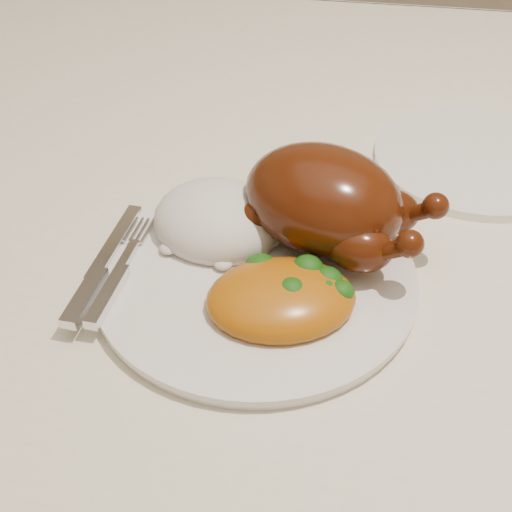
% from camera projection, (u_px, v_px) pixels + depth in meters
% --- Properties ---
extents(dining_table, '(1.60, 0.90, 0.76)m').
position_uv_depth(dining_table, '(328.00, 257.00, 0.81)').
color(dining_table, brown).
rests_on(dining_table, floor).
extents(tablecloth, '(1.73, 1.03, 0.18)m').
position_uv_depth(tablecloth, '(332.00, 205.00, 0.76)').
color(tablecloth, beige).
rests_on(tablecloth, dining_table).
extents(dinner_plate, '(0.34, 0.34, 0.01)m').
position_uv_depth(dinner_plate, '(256.00, 279.00, 0.62)').
color(dinner_plate, white).
rests_on(dinner_plate, tablecloth).
extents(side_plate, '(0.22, 0.22, 0.01)m').
position_uv_depth(side_plate, '(475.00, 160.00, 0.76)').
color(side_plate, white).
rests_on(side_plate, tablecloth).
extents(roast_chicken, '(0.19, 0.16, 0.09)m').
position_uv_depth(roast_chicken, '(327.00, 202.00, 0.62)').
color(roast_chicken, '#4E1A08').
rests_on(roast_chicken, dinner_plate).
extents(rice_mound, '(0.14, 0.13, 0.06)m').
position_uv_depth(rice_mound, '(218.00, 221.00, 0.65)').
color(rice_mound, white).
rests_on(rice_mound, dinner_plate).
extents(mac_and_cheese, '(0.14, 0.13, 0.04)m').
position_uv_depth(mac_and_cheese, '(289.00, 296.00, 0.58)').
color(mac_and_cheese, '#B55A0B').
rests_on(mac_and_cheese, dinner_plate).
extents(cutlery, '(0.04, 0.16, 0.01)m').
position_uv_depth(cutlery, '(105.00, 278.00, 0.60)').
color(cutlery, silver).
rests_on(cutlery, dinner_plate).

